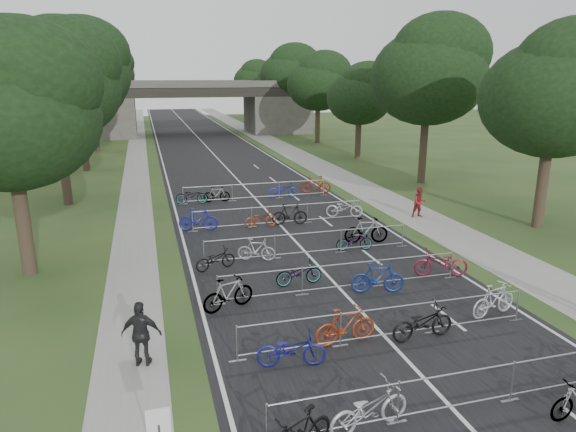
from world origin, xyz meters
The scene contains 48 objects.
road centered at (0.00, 50.00, 0.01)m, with size 11.00×140.00×0.01m, color black.
sidewalk_right centered at (8.00, 50.00, 0.01)m, with size 3.00×140.00×0.01m, color gray.
sidewalk_left centered at (-7.50, 50.00, 0.01)m, with size 2.00×140.00×0.01m, color gray.
lane_markings centered at (0.00, 50.00, 0.00)m, with size 0.12×140.00×0.00m, color silver.
overpass_bridge centered at (0.00, 65.00, 3.53)m, with size 31.00×8.00×7.05m.
tree_left_0 centered at (-11.39, 15.93, 6.49)m, with size 6.72×6.72×10.25m.
tree_right_0 centered at (13.11, 15.93, 6.92)m, with size 7.17×7.17×10.93m.
tree_left_1 centered at (-11.39, 27.93, 7.30)m, with size 7.56×7.56×11.53m.
tree_right_1 centered at (13.11, 27.93, 7.90)m, with size 8.18×8.18×12.47m.
tree_left_2 centered at (-11.39, 39.93, 8.12)m, with size 8.40×8.40×12.81m.
tree_right_2 centered at (13.11, 39.93, 5.95)m, with size 6.16×6.16×9.39m.
tree_left_3 centered at (-11.39, 51.93, 6.49)m, with size 6.72×6.72×10.25m.
tree_right_3 centered at (13.11, 51.93, 6.92)m, with size 7.17×7.17×10.93m.
tree_left_4 centered at (-11.39, 63.93, 7.30)m, with size 7.56×7.56×11.53m.
tree_right_4 centered at (13.11, 63.93, 7.90)m, with size 8.18×8.18×12.47m.
tree_left_5 centered at (-11.39, 75.93, 8.12)m, with size 8.40×8.40×12.81m.
tree_right_5 centered at (13.11, 75.93, 5.95)m, with size 6.16×6.16×9.39m.
tree_left_6 centered at (-11.39, 87.93, 6.49)m, with size 6.72×6.72×10.25m.
tree_right_6 centered at (13.11, 87.93, 6.92)m, with size 7.17×7.17×10.93m.
barrier_row_1 centered at (0.00, 3.60, 0.55)m, with size 9.70×0.08×1.10m.
barrier_row_2 centered at (0.00, 7.20, 0.55)m, with size 9.70×0.08×1.10m.
barrier_row_3 centered at (0.00, 11.00, 0.55)m, with size 9.70×0.08×1.10m.
barrier_row_4 centered at (0.00, 15.00, 0.55)m, with size 9.70×0.08×1.10m.
barrier_row_5 centered at (0.00, 20.00, 0.55)m, with size 9.70×0.08×1.10m.
barrier_row_6 centered at (0.00, 26.00, 0.55)m, with size 9.70×0.08×1.10m.
bike_5 centered at (-2.26, 3.57, 0.54)m, with size 0.72×2.06×1.08m, color #B8B7C0.
bike_8 centered at (-3.21, 6.57, 0.50)m, with size 0.67×1.91×1.01m, color navy.
bike_9 centered at (-1.34, 7.30, 0.58)m, with size 0.55×1.94×1.17m, color #9E3617.
bike_10 centered at (1.01, 6.94, 0.54)m, with size 0.72×2.06×1.08m, color black.
bike_11 centered at (4.08, 7.69, 0.58)m, with size 0.54×1.92×1.16m, color silver.
bike_12 centered at (-4.30, 10.54, 0.58)m, with size 0.54×1.92×1.16m, color #979A9E.
bike_13 centered at (-1.37, 11.95, 0.48)m, with size 0.64×1.83×0.96m, color #979A9E.
bike_14 centered at (1.19, 10.46, 0.59)m, with size 0.56×1.97×1.18m, color navy.
bike_15 centered at (4.30, 11.23, 0.56)m, with size 0.74×2.13×1.12m, color maroon.
bike_16 centered at (-4.21, 14.39, 0.45)m, with size 0.60×1.73×0.91m, color black.
bike_17 centered at (-2.37, 14.96, 0.50)m, with size 0.47×1.66×0.99m, color #9E9EA5.
bike_18 centered at (2.22, 15.11, 0.44)m, with size 0.58×1.68×0.88m, color #979A9E.
bike_19 centered at (3.16, 15.90, 0.63)m, with size 0.59×2.10×1.26m, color #979A9E.
bike_20 centered at (-4.30, 20.08, 0.61)m, with size 0.57×2.02×1.21m, color navy.
bike_21 centered at (-1.08, 19.85, 0.46)m, with size 0.61×1.75×0.92m, color maroon.
bike_22 centered at (0.51, 19.89, 0.57)m, with size 0.54×1.91×1.15m, color black.
bike_23 centered at (3.88, 20.49, 0.54)m, with size 0.71×2.05×1.07m, color #B0B0B8.
bike_24 centered at (-4.09, 25.94, 0.51)m, with size 0.68×1.94×1.02m, color #979A9E.
bike_25 centered at (-2.53, 26.02, 0.50)m, with size 0.47×1.67×1.01m, color #979A9E.
bike_26 centered at (1.85, 26.13, 0.51)m, with size 0.68×1.94×1.02m, color #1C289E.
bike_27 centered at (4.30, 26.70, 0.60)m, with size 0.56×2.00×1.20m, color maroon.
pedestrian_b centered at (7.95, 19.39, 0.85)m, with size 0.82×0.64×1.69m, color maroon.
pedestrian_c centered at (-7.13, 7.73, 0.94)m, with size 1.10×0.46×1.87m, color black.
Camera 1 is at (-6.68, -5.48, 7.75)m, focal length 32.00 mm.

